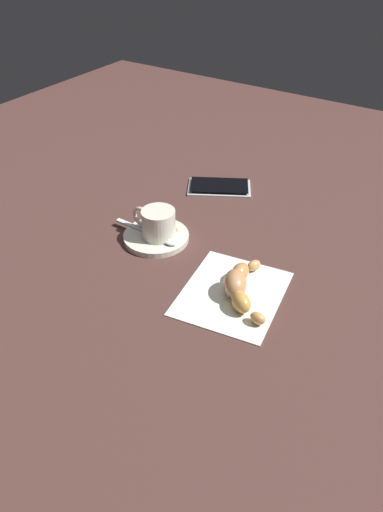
{
  "coord_description": "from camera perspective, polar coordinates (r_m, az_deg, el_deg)",
  "views": [
    {
      "loc": [
        -0.38,
        0.58,
        0.52
      ],
      "look_at": [
        -0.01,
        0.02,
        0.02
      ],
      "focal_mm": 34.53,
      "sensor_mm": 36.0,
      "label": 1
    }
  ],
  "objects": [
    {
      "name": "ground_plane",
      "position": [
        0.87,
        -0.13,
        -0.04
      ],
      "size": [
        1.8,
        1.8,
        0.0
      ],
      "primitive_type": "plane",
      "color": "#472B27"
    },
    {
      "name": "napkin",
      "position": [
        0.79,
        4.74,
        -4.29
      ],
      "size": [
        0.18,
        0.2,
        0.0
      ],
      "primitive_type": "cube",
      "rotation": [
        0.0,
        0.0,
        0.15
      ],
      "color": "silver",
      "rests_on": "ground"
    },
    {
      "name": "teaspoon",
      "position": [
        0.9,
        -4.11,
        2.42
      ],
      "size": [
        0.14,
        0.02,
        0.01
      ],
      "color": "silver",
      "rests_on": "saucer"
    },
    {
      "name": "croissant",
      "position": [
        0.78,
        5.54,
        -3.42
      ],
      "size": [
        0.1,
        0.13,
        0.04
      ],
      "color": "tan",
      "rests_on": "napkin"
    },
    {
      "name": "saucer",
      "position": [
        0.91,
        -4.11,
        2.23
      ],
      "size": [
        0.12,
        0.12,
        0.01
      ],
      "primitive_type": "cylinder",
      "color": "silver",
      "rests_on": "ground"
    },
    {
      "name": "sugar_packet",
      "position": [
        0.92,
        -3.68,
        3.39
      ],
      "size": [
        0.07,
        0.02,
        0.01
      ],
      "primitive_type": "cube",
      "rotation": [
        0.0,
        0.0,
        6.3
      ],
      "color": "tan",
      "rests_on": "saucer"
    },
    {
      "name": "espresso_cup",
      "position": [
        0.89,
        -3.95,
        3.84
      ],
      "size": [
        0.09,
        0.06,
        0.05
      ],
      "color": "silver",
      "rests_on": "saucer"
    },
    {
      "name": "cell_phone",
      "position": [
        1.07,
        3.25,
        8.01
      ],
      "size": [
        0.15,
        0.13,
        0.01
      ],
      "color": "#B9BDC0",
      "rests_on": "ground"
    }
  ]
}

